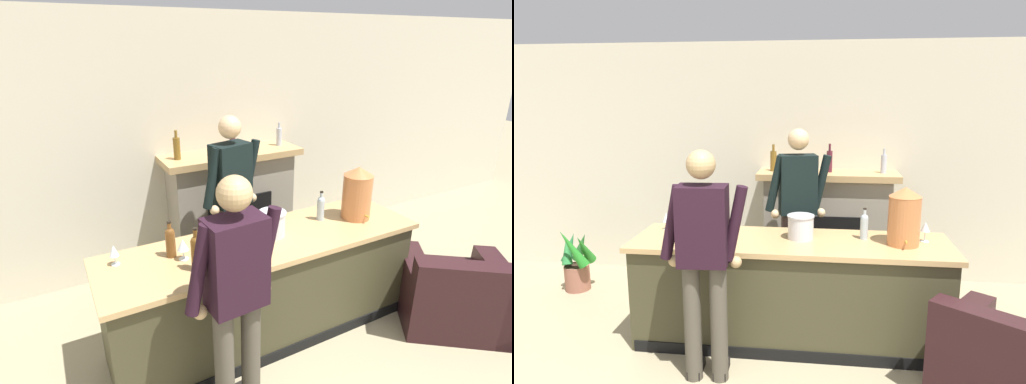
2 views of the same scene
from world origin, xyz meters
TOP-DOWN VIEW (x-y plane):
  - wall_back_panel at (0.00, 3.79)m, footprint 12.00×0.07m
  - bar_counter at (0.25, 2.20)m, footprint 2.71×0.77m
  - fireplace_stone at (0.56, 3.53)m, footprint 1.55×0.52m
  - armchair_black at (1.83, 1.49)m, footprint 1.23×1.21m
  - person_customer at (-0.34, 1.55)m, footprint 0.66×0.32m
  - person_bartender at (0.27, 2.90)m, footprint 0.65×0.37m
  - copper_dispenser at (1.18, 2.19)m, footprint 0.27×0.30m
  - ice_bucket_steel at (0.33, 2.25)m, footprint 0.23×0.23m
  - wine_bottle_burgundy_dark at (-0.51, 2.31)m, footprint 0.07×0.07m
  - wine_bottle_rose_blush at (-0.41, 2.03)m, footprint 0.07×0.07m
  - wine_bottle_port_short at (0.87, 2.30)m, footprint 0.07×0.07m
  - wine_glass_near_bucket at (-0.91, 2.38)m, footprint 0.07×0.07m
  - wine_glass_front_left at (-0.45, 2.22)m, footprint 0.09×0.09m
  - wine_glass_front_right at (1.38, 2.29)m, footprint 0.07×0.07m

SIDE VIEW (x-z plane):
  - armchair_black at x=1.83m, z-range -0.11..0.65m
  - bar_counter at x=0.25m, z-range 0.00..0.93m
  - fireplace_stone at x=0.56m, z-range -0.15..1.48m
  - person_customer at x=-0.34m, z-range 0.10..1.87m
  - person_bartender at x=0.27m, z-range 0.10..1.94m
  - ice_bucket_steel at x=0.33m, z-range 0.93..1.14m
  - wine_glass_near_bucket at x=-0.91m, z-range 0.96..1.12m
  - wine_glass_front_left at x=-0.45m, z-range 0.96..1.13m
  - wine_bottle_port_short at x=0.87m, z-range 0.91..1.19m
  - wine_glass_front_right at x=1.38m, z-range 0.97..1.14m
  - wine_bottle_burgundy_dark at x=-0.51m, z-range 0.91..1.20m
  - wine_bottle_rose_blush at x=-0.41m, z-range 0.91..1.24m
  - copper_dispenser at x=1.18m, z-range 0.93..1.42m
  - wall_back_panel at x=0.00m, z-range 0.00..2.75m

